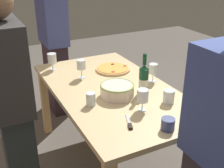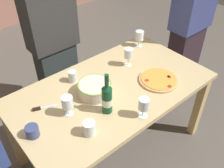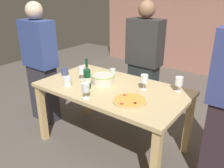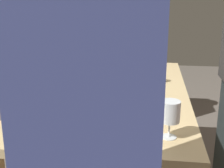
# 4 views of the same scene
# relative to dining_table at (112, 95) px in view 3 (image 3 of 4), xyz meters

# --- Properties ---
(ground_plane) EXTENTS (8.00, 8.00, 0.00)m
(ground_plane) POSITION_rel_dining_table_xyz_m (0.00, 0.00, -0.66)
(ground_plane) COLOR #5C554E
(dining_table) EXTENTS (1.60, 0.90, 0.75)m
(dining_table) POSITION_rel_dining_table_xyz_m (0.00, 0.00, 0.00)
(dining_table) COLOR #D2B57F
(dining_table) RESTS_ON ground
(brick_wall_back) EXTENTS (4.79, 0.16, 2.78)m
(brick_wall_back) POSITION_rel_dining_table_xyz_m (0.00, 3.20, 0.73)
(brick_wall_back) COLOR #AC7462
(brick_wall_back) RESTS_ON ground
(pizza) EXTENTS (0.32, 0.32, 0.03)m
(pizza) POSITION_rel_dining_table_xyz_m (0.34, -0.18, 0.10)
(pizza) COLOR tan
(pizza) RESTS_ON dining_table
(serving_bowl) EXTENTS (0.26, 0.26, 0.10)m
(serving_bowl) POSITION_rel_dining_table_xyz_m (-0.15, 0.03, 0.15)
(serving_bowl) COLOR beige
(serving_bowl) RESTS_ON dining_table
(wine_bottle) EXTENTS (0.07, 0.07, 0.32)m
(wine_bottle) POSITION_rel_dining_table_xyz_m (-0.19, -0.18, 0.21)
(wine_bottle) COLOR #114324
(wine_bottle) RESTS_ON dining_table
(wine_glass_near_pizza) EXTENTS (0.08, 0.08, 0.16)m
(wine_glass_near_pizza) POSITION_rel_dining_table_xyz_m (-0.42, -0.02, 0.20)
(wine_glass_near_pizza) COLOR white
(wine_glass_near_pizza) RESTS_ON dining_table
(wine_glass_by_bottle) EXTENTS (0.08, 0.08, 0.17)m
(wine_glass_by_bottle) POSITION_rel_dining_table_xyz_m (0.31, 0.14, 0.21)
(wine_glass_by_bottle) COLOR white
(wine_glass_by_bottle) RESTS_ON dining_table
(wine_glass_far_left) EXTENTS (0.08, 0.08, 0.16)m
(wine_glass_far_left) POSITION_rel_dining_table_xyz_m (0.62, 0.31, 0.20)
(wine_glass_far_left) COLOR white
(wine_glass_far_left) RESTS_ON dining_table
(wine_glass_far_right) EXTENTS (0.07, 0.07, 0.16)m
(wine_glass_far_right) POSITION_rel_dining_table_xyz_m (-0.04, -0.37, 0.20)
(wine_glass_far_right) COLOR white
(wine_glass_far_right) RESTS_ON dining_table
(cup_amber) EXTENTS (0.09, 0.09, 0.08)m
(cup_amber) POSITION_rel_dining_table_xyz_m (-0.70, -0.04, 0.13)
(cup_amber) COLOR #3A4473
(cup_amber) RESTS_ON dining_table
(cup_ceramic) EXTENTS (0.08, 0.08, 0.10)m
(cup_ceramic) POSITION_rel_dining_table_xyz_m (-0.41, -0.26, 0.14)
(cup_ceramic) COLOR white
(cup_ceramic) RESTS_ON dining_table
(cup_spare) EXTENTS (0.07, 0.07, 0.10)m
(cup_spare) POSITION_rel_dining_table_xyz_m (-0.19, 0.27, 0.14)
(cup_spare) COLOR white
(cup_spare) RESTS_ON dining_table
(pizza_knife) EXTENTS (0.18, 0.09, 0.02)m
(pizza_knife) POSITION_rel_dining_table_xyz_m (-0.54, 0.15, 0.10)
(pizza_knife) COLOR silver
(pizza_knife) RESTS_ON dining_table
(person_host) EXTENTS (0.45, 0.24, 1.61)m
(person_host) POSITION_rel_dining_table_xyz_m (-0.06, 0.79, 0.15)
(person_host) COLOR #283131
(person_host) RESTS_ON ground
(person_guest_right) EXTENTS (0.45, 0.24, 1.60)m
(person_guest_right) POSITION_rel_dining_table_xyz_m (-1.12, -0.06, 0.15)
(person_guest_right) COLOR #33313A
(person_guest_right) RESTS_ON ground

